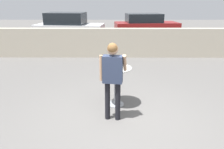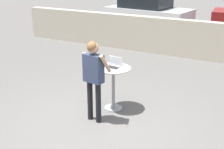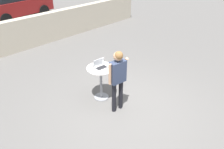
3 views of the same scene
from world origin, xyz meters
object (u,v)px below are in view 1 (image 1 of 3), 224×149
(cafe_table, at_px, (116,79))
(parked_car_near_street, at_px, (146,26))
(coffee_mug, at_px, (106,66))
(laptop, at_px, (116,65))
(parked_car_further_down, at_px, (69,28))
(standing_person, at_px, (113,73))

(cafe_table, height_order, parked_car_near_street, parked_car_near_street)
(cafe_table, bearing_deg, parked_car_near_street, 77.82)
(cafe_table, xyz_separation_m, coffee_mug, (-0.23, 0.01, 0.32))
(laptop, bearing_deg, coffee_mug, -178.66)
(parked_car_near_street, height_order, parked_car_further_down, parked_car_further_down)
(parked_car_near_street, distance_m, parked_car_further_down, 4.87)
(cafe_table, bearing_deg, laptop, 73.52)
(cafe_table, distance_m, parked_car_near_street, 9.63)
(cafe_table, distance_m, coffee_mug, 0.39)
(parked_car_near_street, bearing_deg, coffee_mug, -103.54)
(coffee_mug, bearing_deg, laptop, 1.34)
(coffee_mug, xyz_separation_m, parked_car_further_down, (-2.42, 8.09, -0.11))
(standing_person, height_order, parked_car_near_street, standing_person)
(laptop, xyz_separation_m, parked_car_further_down, (-2.66, 8.08, -0.12))
(cafe_table, bearing_deg, coffee_mug, 177.23)
(laptop, distance_m, standing_person, 0.70)
(standing_person, distance_m, parked_car_further_down, 9.15)
(coffee_mug, distance_m, parked_car_further_down, 8.44)
(laptop, bearing_deg, parked_car_near_street, 77.83)
(coffee_mug, distance_m, parked_car_near_street, 9.68)
(cafe_table, xyz_separation_m, standing_person, (-0.07, -0.68, 0.38))
(parked_car_near_street, bearing_deg, cafe_table, -102.18)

